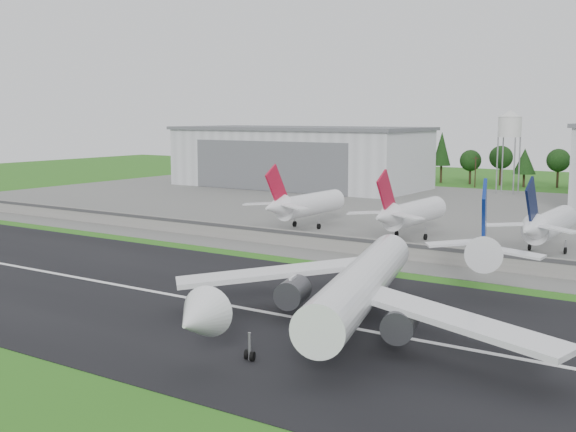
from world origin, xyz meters
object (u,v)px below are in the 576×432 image
Objects in this scene: parked_jet_red_a at (303,205)px; parked_jet_red_b at (409,213)px; main_airliner at (359,294)px; parked_jet_navy at (546,224)px.

parked_jet_red_a reaches higher than parked_jet_red_b.
parked_jet_red_b is at bearing -87.01° from main_airliner.
main_airliner reaches higher than parked_jet_red_a.
parked_jet_red_a is (-51.03, 66.96, 1.15)m from main_airliner.
parked_jet_red_b is (-23.37, 66.95, 1.11)m from main_airliner.
main_airliner is at bearing -95.41° from parked_jet_navy.
main_airliner is 84.19m from parked_jet_red_a.
main_airliner is 1.86× the size of parked_jet_navy.
parked_jet_navy is (6.34, 66.94, 1.06)m from main_airliner.
parked_jet_red_a is at bearing 179.98° from parked_jet_navy.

